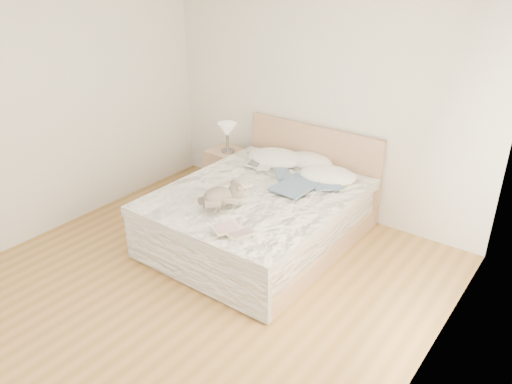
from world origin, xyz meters
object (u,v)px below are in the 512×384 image
(bed, at_px, (263,214))
(photo_book, at_px, (260,166))
(childrens_book, at_px, (234,231))
(nightstand, at_px, (228,172))
(teddy_bear, at_px, (218,203))
(table_lamp, at_px, (227,131))

(bed, xyz_separation_m, photo_book, (-0.33, 0.40, 0.32))
(bed, distance_m, childrens_book, 1.00)
(nightstand, height_order, teddy_bear, teddy_bear)
(childrens_book, relative_size, teddy_bear, 0.91)
(table_lamp, bearing_deg, childrens_book, -49.06)
(nightstand, height_order, table_lamp, table_lamp)
(childrens_book, distance_m, teddy_bear, 0.51)
(nightstand, xyz_separation_m, table_lamp, (0.02, -0.02, 0.54))
(table_lamp, height_order, childrens_book, table_lamp)
(photo_book, distance_m, teddy_bear, 1.03)
(bed, distance_m, photo_book, 0.61)
(nightstand, relative_size, childrens_book, 1.63)
(table_lamp, height_order, teddy_bear, table_lamp)
(bed, height_order, nightstand, bed)
(table_lamp, relative_size, photo_book, 1.18)
(table_lamp, xyz_separation_m, photo_book, (0.68, -0.27, -0.19))
(photo_book, relative_size, teddy_bear, 0.81)
(nightstand, relative_size, table_lamp, 1.55)
(nightstand, distance_m, teddy_bear, 1.64)
(bed, xyz_separation_m, nightstand, (-1.03, 0.69, -0.03))
(table_lamp, relative_size, childrens_book, 1.05)
(bed, bearing_deg, nightstand, 146.20)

